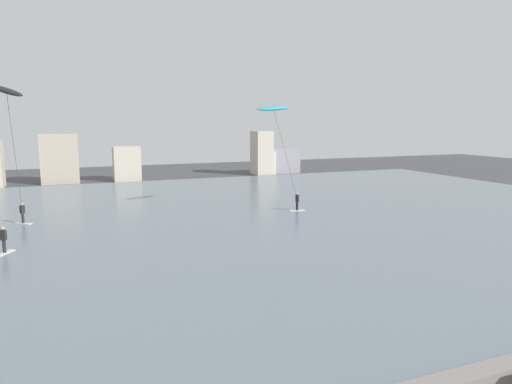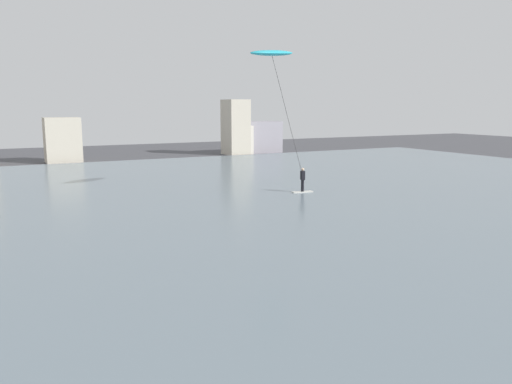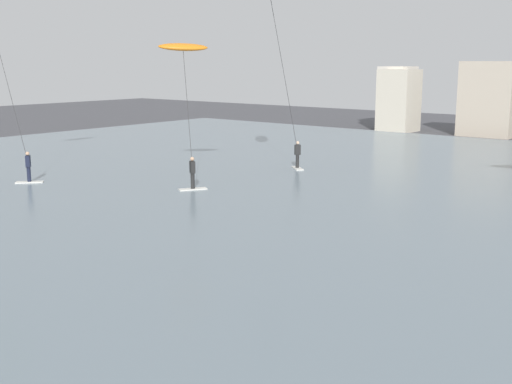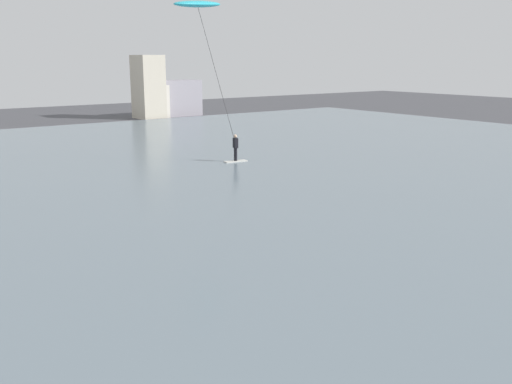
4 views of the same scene
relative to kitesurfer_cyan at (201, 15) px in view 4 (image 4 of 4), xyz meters
name	(u,v)px [view 4 (image 4 of 4)]	position (x,y,z in m)	size (l,w,h in m)	color
water_bay	(86,182)	(-7.36, -0.58, -8.51)	(84.00, 52.00, 0.10)	slate
kitesurfer_cyan	(201,15)	(0.00, 0.00, 0.00)	(4.85, 2.50, 9.37)	silver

